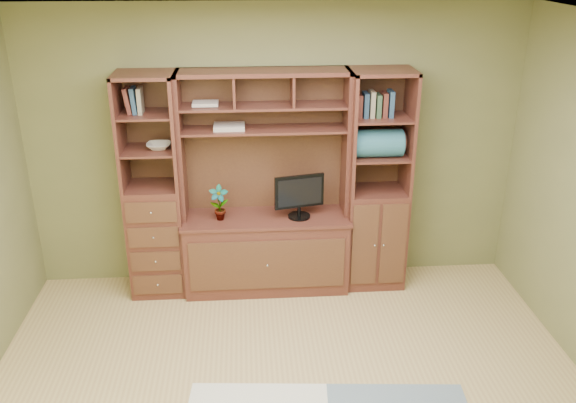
{
  "coord_description": "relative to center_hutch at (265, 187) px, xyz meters",
  "views": [
    {
      "loc": [
        -0.27,
        -3.35,
        3.02
      ],
      "look_at": [
        0.06,
        1.2,
        1.1
      ],
      "focal_mm": 38.0,
      "sensor_mm": 36.0,
      "label": 1
    }
  ],
  "objects": [
    {
      "name": "blanket_red",
      "position": [
        1.13,
        0.12,
        0.36
      ],
      "size": [
        0.34,
        0.19,
        0.19
      ],
      "primitive_type": "cube",
      "color": "brown",
      "rests_on": "right_tower"
    },
    {
      "name": "bowl",
      "position": [
        -0.92,
        0.04,
        0.39
      ],
      "size": [
        0.21,
        0.21,
        0.05
      ],
      "primitive_type": "imported",
      "color": "beige",
      "rests_on": "left_tower"
    },
    {
      "name": "monitor",
      "position": [
        0.3,
        -0.03,
        -0.02
      ],
      "size": [
        0.49,
        0.3,
        0.56
      ],
      "primitive_type": "cube",
      "rotation": [
        0.0,
        0.0,
        0.22
      ],
      "color": "black",
      "rests_on": "center_hutch"
    },
    {
      "name": "center_hutch",
      "position": [
        0.0,
        0.0,
        0.0
      ],
      "size": [
        1.54,
        0.53,
        2.05
      ],
      "primitive_type": "cube",
      "color": "#51251C",
      "rests_on": "ground"
    },
    {
      "name": "orchid",
      "position": [
        -0.42,
        -0.03,
        -0.13
      ],
      "size": [
        0.17,
        0.12,
        0.33
      ],
      "primitive_type": "imported",
      "color": "#A14636",
      "rests_on": "center_hutch"
    },
    {
      "name": "left_tower",
      "position": [
        -1.0,
        0.04,
        0.0
      ],
      "size": [
        0.5,
        0.45,
        2.05
      ],
      "primitive_type": "cube",
      "color": "#51251C",
      "rests_on": "ground"
    },
    {
      "name": "right_tower",
      "position": [
        1.02,
        0.04,
        0.0
      ],
      "size": [
        0.55,
        0.45,
        2.05
      ],
      "primitive_type": "cube",
      "color": "#51251C",
      "rests_on": "ground"
    },
    {
      "name": "room",
      "position": [
        0.1,
        -1.73,
        0.28
      ],
      "size": [
        4.6,
        4.1,
        2.64
      ],
      "color": "tan",
      "rests_on": "ground"
    },
    {
      "name": "blanket_teal",
      "position": [
        1.0,
        -0.01,
        0.39
      ],
      "size": [
        0.42,
        0.25,
        0.25
      ],
      "primitive_type": "cube",
      "color": "#2A5E6F",
      "rests_on": "right_tower"
    },
    {
      "name": "magazines",
      "position": [
        -0.3,
        0.09,
        0.54
      ],
      "size": [
        0.27,
        0.2,
        0.04
      ],
      "primitive_type": "cube",
      "color": "#B6A89B",
      "rests_on": "center_hutch"
    }
  ]
}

